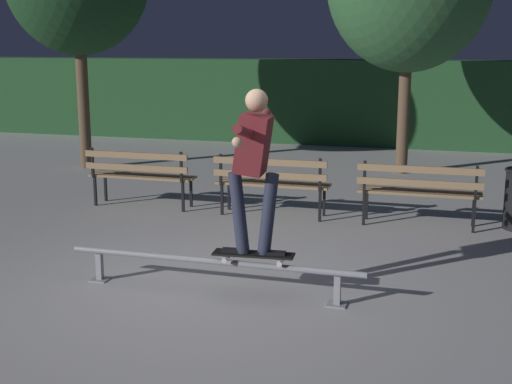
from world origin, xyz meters
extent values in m
plane|color=#ADAAA8|center=(0.00, 0.00, 0.00)|extent=(90.00, 90.00, 0.00)
cube|color=#234C28|center=(0.00, 10.57, 1.00)|extent=(24.00, 1.20, 2.00)
cylinder|color=gray|center=(0.00, -0.01, 0.31)|extent=(3.01, 0.06, 0.06)
cube|color=gray|center=(-1.23, -0.01, 0.14)|extent=(0.06, 0.06, 0.28)
cube|color=gray|center=(-1.23, -0.01, 0.01)|extent=(0.18, 0.18, 0.01)
cube|color=gray|center=(1.23, -0.01, 0.14)|extent=(0.06, 0.06, 0.28)
cube|color=gray|center=(1.23, -0.01, 0.01)|extent=(0.18, 0.18, 0.01)
cube|color=black|center=(0.42, -0.01, 0.42)|extent=(0.79, 0.27, 0.02)
cube|color=black|center=(0.42, -0.01, 0.43)|extent=(0.78, 0.25, 0.00)
cube|color=#9E9EA3|center=(0.68, 0.01, 0.40)|extent=(0.06, 0.17, 0.02)
cube|color=#9E9EA3|center=(0.15, -0.03, 0.40)|extent=(0.06, 0.17, 0.02)
cylinder|color=beige|center=(0.69, -0.07, 0.37)|extent=(0.05, 0.03, 0.05)
cylinder|color=beige|center=(0.68, 0.09, 0.37)|extent=(0.05, 0.03, 0.05)
cylinder|color=beige|center=(0.16, -0.11, 0.37)|extent=(0.05, 0.03, 0.05)
cylinder|color=beige|center=(0.15, 0.05, 0.37)|extent=(0.05, 0.03, 0.05)
cube|color=black|center=(0.60, 0.00, 0.45)|extent=(0.27, 0.12, 0.03)
cube|color=black|center=(0.24, -0.03, 0.45)|extent=(0.27, 0.12, 0.03)
cylinder|color=#282D42|center=(0.56, 0.00, 0.82)|extent=(0.21, 0.14, 0.79)
cylinder|color=#282D42|center=(0.28, -0.02, 0.82)|extent=(0.21, 0.14, 0.79)
cube|color=maroon|center=(0.42, -0.01, 1.48)|extent=(0.36, 0.39, 0.57)
cylinder|color=maroon|center=(0.45, -0.39, 1.64)|extent=(0.14, 0.61, 0.21)
cylinder|color=maroon|center=(0.39, 0.37, 1.64)|extent=(0.14, 0.61, 0.21)
sphere|color=tan|center=(0.48, -0.67, 1.59)|extent=(0.09, 0.09, 0.09)
sphere|color=tan|center=(0.36, 0.65, 1.59)|extent=(0.09, 0.09, 0.09)
sphere|color=tan|center=(0.45, -0.01, 1.88)|extent=(0.21, 0.21, 0.21)
cube|color=black|center=(-1.53, 3.28, 0.22)|extent=(0.04, 0.04, 0.44)
cube|color=black|center=(-1.53, 2.96, 0.22)|extent=(0.04, 0.04, 0.44)
cube|color=black|center=(-1.53, 2.92, 0.66)|extent=(0.04, 0.04, 0.44)
cube|color=black|center=(-2.94, 3.27, 0.22)|extent=(0.04, 0.04, 0.44)
cube|color=black|center=(-2.93, 2.95, 0.22)|extent=(0.04, 0.04, 0.44)
cube|color=black|center=(-2.93, 2.91, 0.66)|extent=(0.04, 0.04, 0.44)
cube|color=#937551|center=(-2.23, 3.26, 0.46)|extent=(1.60, 0.10, 0.04)
cube|color=#937551|center=(-2.23, 3.12, 0.46)|extent=(1.60, 0.10, 0.04)
cube|color=#937551|center=(-2.23, 2.98, 0.46)|extent=(1.60, 0.10, 0.04)
cube|color=#937551|center=(-2.23, 2.91, 0.62)|extent=(1.60, 0.05, 0.09)
cube|color=#937551|center=(-2.23, 2.91, 0.80)|extent=(1.60, 0.05, 0.09)
cube|color=black|center=(0.48, 3.28, 0.22)|extent=(0.04, 0.04, 0.44)
cube|color=black|center=(0.48, 2.96, 0.22)|extent=(0.04, 0.04, 0.44)
cube|color=black|center=(0.48, 2.92, 0.66)|extent=(0.04, 0.04, 0.44)
cube|color=black|center=(-0.93, 3.27, 0.22)|extent=(0.04, 0.04, 0.44)
cube|color=black|center=(-0.93, 2.95, 0.22)|extent=(0.04, 0.04, 0.44)
cube|color=black|center=(-0.93, 2.91, 0.66)|extent=(0.04, 0.04, 0.44)
cube|color=#937551|center=(-0.23, 3.26, 0.46)|extent=(1.60, 0.10, 0.04)
cube|color=#937551|center=(-0.22, 3.12, 0.46)|extent=(1.60, 0.10, 0.04)
cube|color=#937551|center=(-0.22, 2.98, 0.46)|extent=(1.60, 0.10, 0.04)
cube|color=#937551|center=(-0.22, 2.91, 0.62)|extent=(1.60, 0.05, 0.09)
cube|color=#937551|center=(-0.22, 2.91, 0.80)|extent=(1.60, 0.05, 0.09)
cube|color=black|center=(2.49, 3.28, 0.22)|extent=(0.04, 0.04, 0.44)
cube|color=black|center=(2.49, 2.96, 0.22)|extent=(0.04, 0.04, 0.44)
cube|color=black|center=(2.49, 2.92, 0.66)|extent=(0.04, 0.04, 0.44)
cube|color=black|center=(1.08, 3.27, 0.22)|extent=(0.04, 0.04, 0.44)
cube|color=black|center=(1.08, 2.95, 0.22)|extent=(0.04, 0.04, 0.44)
cube|color=black|center=(1.08, 2.91, 0.66)|extent=(0.04, 0.04, 0.44)
cube|color=#937551|center=(1.78, 3.26, 0.46)|extent=(1.60, 0.10, 0.04)
cube|color=#937551|center=(1.78, 3.12, 0.46)|extent=(1.60, 0.10, 0.04)
cube|color=#937551|center=(1.78, 2.98, 0.46)|extent=(1.60, 0.10, 0.04)
cube|color=#937551|center=(1.78, 2.91, 0.62)|extent=(1.60, 0.05, 0.09)
cube|color=#937551|center=(1.78, 2.91, 0.80)|extent=(1.60, 0.05, 0.09)
cylinder|color=brown|center=(-4.71, 5.77, 1.24)|extent=(0.22, 0.22, 2.49)
cylinder|color=brown|center=(1.25, 6.95, 1.11)|extent=(0.22, 0.22, 2.23)
camera|label=1|loc=(2.21, -6.04, 2.40)|focal=48.37mm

